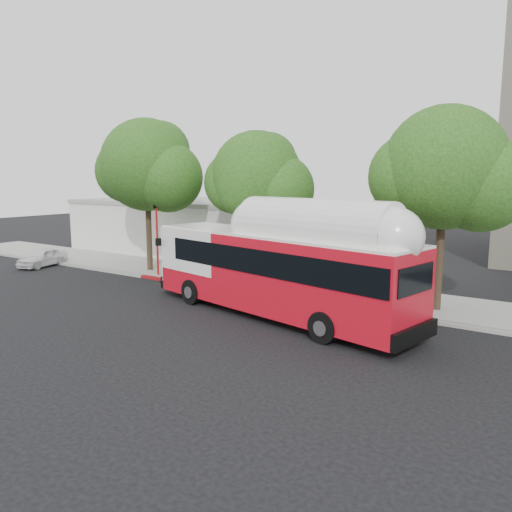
{
  "coord_description": "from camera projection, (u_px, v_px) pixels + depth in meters",
  "views": [
    {
      "loc": [
        14.52,
        -17.03,
        6.06
      ],
      "look_at": [
        0.99,
        3.0,
        2.25
      ],
      "focal_mm": 35.0,
      "sensor_mm": 36.0,
      "label": 1
    }
  ],
  "objects": [
    {
      "name": "street_tree_left",
      "position": [
        153.0,
        169.0,
        31.15
      ],
      "size": [
        6.67,
        5.8,
        9.74
      ],
      "color": "#2D2116",
      "rests_on": "ground"
    },
    {
      "name": "red_curb_segment",
      "position": [
        206.0,
        286.0,
        27.75
      ],
      "size": [
        10.0,
        0.32,
        0.16
      ],
      "primitive_type": "cube",
      "color": "maroon",
      "rests_on": "ground"
    },
    {
      "name": "street_tree_mid",
      "position": [
        263.0,
        180.0,
        27.28
      ],
      "size": [
        5.75,
        5.0,
        8.62
      ],
      "color": "#2D2116",
      "rests_on": "ground"
    },
    {
      "name": "curb_strip",
      "position": [
        250.0,
        293.0,
        26.1
      ],
      "size": [
        60.0,
        0.3,
        0.15
      ],
      "primitive_type": "cube",
      "color": "gray",
      "rests_on": "ground"
    },
    {
      "name": "signal_pole",
      "position": [
        157.0,
        240.0,
        30.24
      ],
      "size": [
        0.13,
        0.43,
        4.49
      ],
      "color": "red",
      "rests_on": "ground"
    },
    {
      "name": "low_commercial_bldg",
      "position": [
        181.0,
        225.0,
        41.78
      ],
      "size": [
        16.2,
        10.2,
        4.25
      ],
      "color": "silver",
      "rests_on": "ground"
    },
    {
      "name": "parked_car",
      "position": [
        42.0,
        257.0,
        34.26
      ],
      "size": [
        3.96,
        2.34,
        1.26
      ],
      "primitive_type": "imported",
      "rotation": [
        0.0,
        0.0,
        0.24
      ],
      "color": "silver",
      "rests_on": "ground"
    },
    {
      "name": "transit_bus",
      "position": [
        277.0,
        273.0,
        21.63
      ],
      "size": [
        14.45,
        5.55,
        4.21
      ],
      "rotation": [
        0.0,
        0.0,
        -0.21
      ],
      "color": "red",
      "rests_on": "ground"
    },
    {
      "name": "street_tree_right",
      "position": [
        455.0,
        173.0,
        21.52
      ],
      "size": [
        6.21,
        5.4,
        9.18
      ],
      "color": "#2D2116",
      "rests_on": "ground"
    },
    {
      "name": "sidewalk",
      "position": [
        276.0,
        284.0,
        28.23
      ],
      "size": [
        60.0,
        5.0,
        0.15
      ],
      "primitive_type": "cube",
      "color": "gray",
      "rests_on": "ground"
    },
    {
      "name": "ground",
      "position": [
        202.0,
        311.0,
        22.92
      ],
      "size": [
        120.0,
        120.0,
        0.0
      ],
      "primitive_type": "plane",
      "color": "black",
      "rests_on": "ground"
    }
  ]
}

